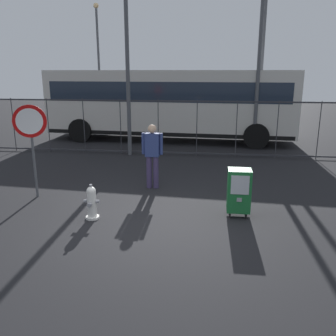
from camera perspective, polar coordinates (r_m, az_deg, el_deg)
The scene contains 11 objects.
ground_plane at distance 7.12m, azimuth -3.66°, elevation -9.48°, with size 60.00×60.00×0.00m, color black.
fire_hydrant at distance 7.55m, azimuth -12.10°, elevation -5.43°, with size 0.33×0.32×0.75m.
newspaper_box_primary at distance 7.59m, azimuth 11.27°, elevation -3.52°, with size 0.48×0.42×1.02m.
stop_sign at distance 8.94m, azimuth -21.06°, elevation 5.40°, with size 0.71×0.31×2.23m.
pedestrian at distance 9.17m, azimuth -2.52°, elevation 2.48°, with size 0.55×0.22×1.67m.
fence_barrier at distance 12.81m, azimuth 1.51°, elevation 6.48°, with size 18.03×0.04×2.00m.
bus_near at distance 15.76m, azimuth 0.31°, elevation 10.66°, with size 10.64×3.31×3.00m.
street_light_near_left at distance 12.94m, azimuth -6.69°, elevation 22.55°, with size 0.32×0.32×8.12m.
street_light_near_right at distance 23.61m, azimuth -11.07°, elevation 17.52°, with size 0.32×0.32×6.91m.
street_light_far_left at distance 14.24m, azimuth 14.53°, elevation 19.00°, with size 0.32×0.32×6.91m.
street_light_far_right at distance 16.44m, azimuth 14.85°, elevation 17.26°, with size 0.32×0.32×6.27m.
Camera 1 is at (1.25, -6.34, 2.98)m, focal length 38.15 mm.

